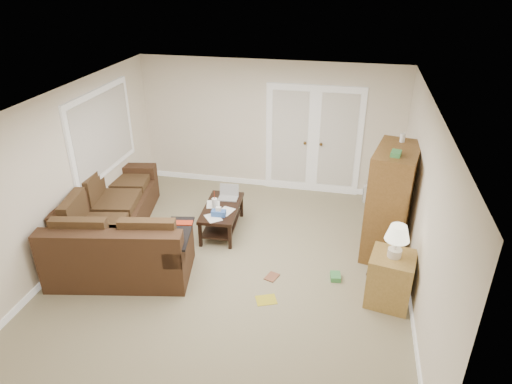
% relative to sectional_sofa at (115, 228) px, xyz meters
% --- Properties ---
extents(floor, '(5.50, 5.50, 0.00)m').
position_rel_sectional_sofa_xyz_m(floor, '(1.92, -0.05, -0.36)').
color(floor, tan).
rests_on(floor, ground).
extents(ceiling, '(5.00, 5.50, 0.02)m').
position_rel_sectional_sofa_xyz_m(ceiling, '(1.92, -0.05, 2.14)').
color(ceiling, silver).
rests_on(ceiling, wall_back).
extents(wall_left, '(0.02, 5.50, 2.50)m').
position_rel_sectional_sofa_xyz_m(wall_left, '(-0.58, -0.05, 0.89)').
color(wall_left, white).
rests_on(wall_left, floor).
extents(wall_right, '(0.02, 5.50, 2.50)m').
position_rel_sectional_sofa_xyz_m(wall_right, '(4.42, -0.05, 0.89)').
color(wall_right, white).
rests_on(wall_right, floor).
extents(wall_back, '(5.00, 0.02, 2.50)m').
position_rel_sectional_sofa_xyz_m(wall_back, '(1.92, 2.70, 0.89)').
color(wall_back, white).
rests_on(wall_back, floor).
extents(wall_front, '(5.00, 0.02, 2.50)m').
position_rel_sectional_sofa_xyz_m(wall_front, '(1.92, -2.80, 0.89)').
color(wall_front, white).
rests_on(wall_front, floor).
extents(baseboards, '(5.00, 5.50, 0.10)m').
position_rel_sectional_sofa_xyz_m(baseboards, '(1.92, -0.05, -0.31)').
color(baseboards, white).
rests_on(baseboards, floor).
extents(french_doors, '(1.80, 0.05, 2.13)m').
position_rel_sectional_sofa_xyz_m(french_doors, '(2.77, 2.66, 0.68)').
color(french_doors, white).
rests_on(french_doors, floor).
extents(window_left, '(0.05, 1.92, 1.42)m').
position_rel_sectional_sofa_xyz_m(window_left, '(-0.54, 0.95, 1.19)').
color(window_left, white).
rests_on(window_left, wall_left).
extents(sectional_sofa, '(2.50, 3.10, 0.92)m').
position_rel_sectional_sofa_xyz_m(sectional_sofa, '(0.00, 0.00, 0.00)').
color(sectional_sofa, '#442B1A').
rests_on(sectional_sofa, floor).
extents(coffee_table, '(0.63, 1.15, 0.76)m').
position_rel_sectional_sofa_xyz_m(coffee_table, '(1.48, 0.86, -0.11)').
color(coffee_table, black).
rests_on(coffee_table, floor).
extents(tv_armoire, '(0.79, 1.16, 1.82)m').
position_rel_sectional_sofa_xyz_m(tv_armoire, '(4.12, 0.82, 0.50)').
color(tv_armoire, brown).
rests_on(tv_armoire, floor).
extents(side_cabinet, '(0.64, 0.64, 1.17)m').
position_rel_sectional_sofa_xyz_m(side_cabinet, '(4.12, -0.43, 0.06)').
color(side_cabinet, '#A37D3C').
rests_on(side_cabinet, floor).
extents(space_heater, '(0.14, 0.12, 0.33)m').
position_rel_sectional_sofa_xyz_m(space_heater, '(3.85, 2.40, -0.19)').
color(space_heater, white).
rests_on(space_heater, floor).
extents(floor_magazine, '(0.33, 0.30, 0.01)m').
position_rel_sectional_sofa_xyz_m(floor_magazine, '(2.54, -0.76, -0.36)').
color(floor_magazine, gold).
rests_on(floor_magazine, floor).
extents(floor_greenbox, '(0.17, 0.21, 0.08)m').
position_rel_sectional_sofa_xyz_m(floor_greenbox, '(3.42, -0.10, -0.32)').
color(floor_greenbox, '#44954F').
rests_on(floor_greenbox, floor).
extents(floor_book, '(0.22, 0.25, 0.02)m').
position_rel_sectional_sofa_xyz_m(floor_book, '(2.45, -0.23, -0.35)').
color(floor_book, brown).
rests_on(floor_book, floor).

